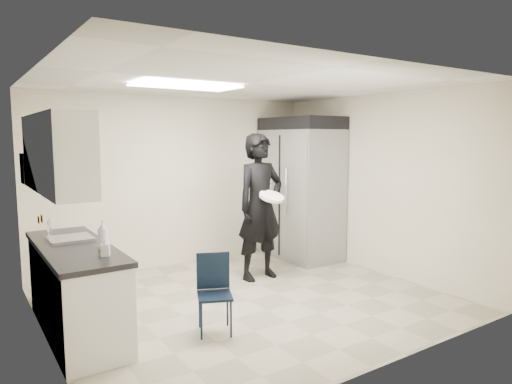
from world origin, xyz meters
TOP-DOWN VIEW (x-y plane):
  - floor at (0.00, 0.00)m, footprint 4.50×4.50m
  - ceiling at (0.00, 0.00)m, footprint 4.50×4.50m
  - back_wall at (0.00, 2.00)m, footprint 4.50×0.00m
  - left_wall at (-2.25, 0.00)m, footprint 0.00×4.00m
  - right_wall at (2.25, 0.00)m, footprint 0.00×4.00m
  - ceiling_panel at (-0.60, 0.40)m, footprint 1.20×0.60m
  - lower_counter at (-1.95, 0.20)m, footprint 0.60×1.90m
  - countertop at (-1.95, 0.20)m, footprint 0.64×1.95m
  - sink at (-1.93, 0.45)m, footprint 0.42×0.40m
  - faucet at (-2.13, 0.45)m, footprint 0.02×0.02m
  - upper_cabinets at (-2.08, 0.20)m, footprint 0.35×1.80m
  - towel_dispenser at (-2.14, 1.35)m, footprint 0.22×0.30m
  - notice_sticker_left at (-2.24, 0.10)m, footprint 0.00×0.12m
  - notice_sticker_right at (-2.24, 0.30)m, footprint 0.00×0.12m
  - commercial_fridge at (1.83, 1.27)m, footprint 0.80×1.35m
  - fridge_compressor at (1.83, 1.27)m, footprint 0.80×1.35m
  - folding_chair at (-0.78, -0.58)m, footprint 0.45×0.45m
  - man_tuxedo at (0.62, 0.68)m, footprint 0.78×0.55m
  - bucket_lid at (0.64, 0.43)m, footprint 0.36×0.36m
  - soap_bottle_a at (-1.75, -0.12)m, footprint 0.11×0.11m
  - soap_bottle_b at (-1.80, -0.41)m, footprint 0.10×0.10m

SIDE VIEW (x-z plane):
  - floor at x=0.00m, z-range 0.00..0.00m
  - folding_chair at x=-0.78m, z-range 0.00..0.77m
  - lower_counter at x=-1.95m, z-range 0.00..0.86m
  - sink at x=-1.93m, z-range 0.80..0.94m
  - countertop at x=-1.95m, z-range 0.86..0.91m
  - soap_bottle_b at x=-1.80m, z-range 0.91..1.07m
  - man_tuxedo at x=0.62m, z-range 0.00..2.03m
  - faucet at x=-2.13m, z-range 0.90..1.14m
  - soap_bottle_a at x=-1.75m, z-range 0.91..1.19m
  - commercial_fridge at x=1.83m, z-range 0.00..2.10m
  - notice_sticker_right at x=-2.24m, z-range 1.15..1.21m
  - bucket_lid at x=0.64m, z-range 1.17..1.21m
  - notice_sticker_left at x=-2.24m, z-range 1.19..1.25m
  - back_wall at x=0.00m, z-range -0.95..3.55m
  - left_wall at x=-2.25m, z-range -0.70..3.30m
  - right_wall at x=2.25m, z-range -0.70..3.30m
  - towel_dispenser at x=-2.14m, z-range 1.45..1.80m
  - upper_cabinets at x=-2.08m, z-range 1.45..2.20m
  - fridge_compressor at x=1.83m, z-range 2.10..2.30m
  - ceiling_panel at x=-0.60m, z-range 2.56..2.58m
  - ceiling at x=0.00m, z-range 2.60..2.60m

